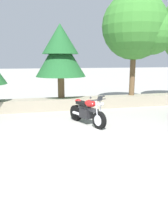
% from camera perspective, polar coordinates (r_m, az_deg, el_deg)
% --- Properties ---
extents(ground_plane, '(120.00, 120.00, 0.00)m').
position_cam_1_polar(ground_plane, '(6.70, -4.37, -8.03)').
color(ground_plane, '#A3A099').
extents(stone_wall, '(36.00, 0.80, 0.55)m').
position_cam_1_polar(stone_wall, '(11.23, -8.56, 1.87)').
color(stone_wall, gray).
rests_on(stone_wall, ground).
extents(motorcycle_red_centre, '(1.02, 1.97, 1.18)m').
position_cam_1_polar(motorcycle_red_centre, '(8.58, 0.84, 0.04)').
color(motorcycle_red_centre, black).
rests_on(motorcycle_red_centre, ground).
extents(pine_tree_mid_left, '(2.41, 2.41, 3.48)m').
position_cam_1_polar(pine_tree_mid_left, '(11.31, -5.89, 14.65)').
color(pine_tree_mid_left, brown).
rests_on(pine_tree_mid_left, stone_wall).
extents(leafy_tree_mid_right, '(3.43, 3.26, 5.08)m').
position_cam_1_polar(leafy_tree_mid_right, '(12.43, 13.33, 19.61)').
color(leafy_tree_mid_right, brown).
rests_on(leafy_tree_mid_right, stone_wall).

